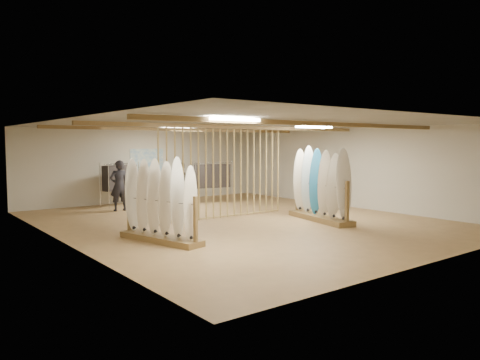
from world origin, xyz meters
TOP-DOWN VIEW (x-y plane):
  - floor at (0.00, 0.00)m, footprint 12.00×12.00m
  - ceiling at (0.00, 0.00)m, footprint 12.00×12.00m
  - wall_back at (0.00, 6.00)m, footprint 12.00×0.00m
  - wall_front at (0.00, -6.00)m, footprint 12.00×0.00m
  - wall_left at (-5.00, 0.00)m, footprint 0.00×12.00m
  - wall_right at (5.00, 0.00)m, footprint 0.00×12.00m
  - ceiling_slats at (0.00, 0.00)m, footprint 9.50×6.12m
  - light_panels at (0.00, 0.00)m, footprint 1.20×0.35m
  - bamboo_partition at (0.00, 0.80)m, footprint 4.45×0.05m
  - poster at (0.00, 5.98)m, footprint 1.40×0.03m
  - rack_left at (-3.20, -1.17)m, footprint 1.07×2.39m
  - rack_right at (1.90, -1.36)m, footprint 1.12×2.66m
  - clothing_rack_a at (-1.43, 5.24)m, footprint 1.41×0.85m
  - clothing_rack_b at (1.78, 4.07)m, footprint 1.44×0.65m
  - shopper_a at (-1.96, 4.09)m, footprint 0.75×0.54m
  - shopper_b at (0.89, 4.82)m, footprint 1.03×0.94m

SIDE VIEW (x-z plane):
  - floor at x=0.00m, z-range 0.00..0.00m
  - rack_left at x=-3.20m, z-range -0.30..1.59m
  - rack_right at x=1.90m, z-range -0.33..1.76m
  - shopper_b at x=0.89m, z-range 0.00..1.73m
  - shopper_a at x=-1.96m, z-range 0.00..1.92m
  - clothing_rack_b at x=1.78m, z-range 0.24..1.81m
  - clothing_rack_a at x=-1.43m, z-range 0.24..1.82m
  - bamboo_partition at x=0.00m, z-range 0.01..2.79m
  - wall_back at x=0.00m, z-range -4.60..7.40m
  - wall_front at x=0.00m, z-range -4.60..7.40m
  - wall_left at x=-5.00m, z-range -4.60..7.40m
  - wall_right at x=5.00m, z-range -4.60..7.40m
  - poster at x=0.00m, z-range 1.15..2.05m
  - ceiling_slats at x=0.00m, z-range 2.67..2.77m
  - light_panels at x=0.00m, z-range 2.71..2.77m
  - ceiling at x=0.00m, z-range 2.80..2.80m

